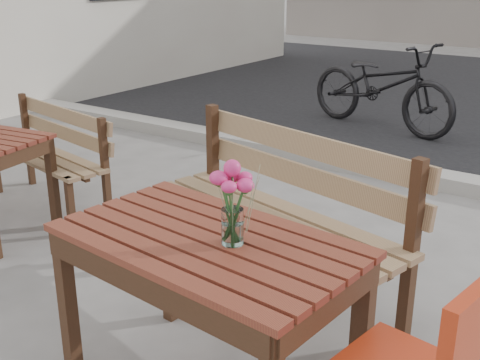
# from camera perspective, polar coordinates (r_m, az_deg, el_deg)

# --- Properties ---
(main_table) EXTENTS (1.25, 0.81, 0.74)m
(main_table) POSITION_cam_1_polar(r_m,az_deg,el_deg) (2.40, -3.13, -8.00)
(main_table) COLOR #5E2018
(main_table) RESTS_ON ground
(main_bench) EXTENTS (1.62, 0.82, 0.97)m
(main_bench) POSITION_cam_1_polar(r_m,az_deg,el_deg) (3.17, 4.43, -1.55)
(main_bench) COLOR #836044
(main_bench) RESTS_ON ground
(main_vase) EXTENTS (0.18, 0.18, 0.33)m
(main_vase) POSITION_cam_1_polar(r_m,az_deg,el_deg) (2.21, -0.73, -1.20)
(main_vase) COLOR white
(main_vase) RESTS_ON main_table
(second_bench) EXTENTS (1.31, 0.60, 0.79)m
(second_bench) POSITION_cam_1_polar(r_m,az_deg,el_deg) (4.69, -17.25, 3.24)
(second_bench) COLOR #836044
(second_bench) RESTS_ON ground
(bicycle) EXTENTS (1.96, 1.09, 0.98)m
(bicycle) POSITION_cam_1_polar(r_m,az_deg,el_deg) (6.90, 13.29, 8.73)
(bicycle) COLOR black
(bicycle) RESTS_ON ground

